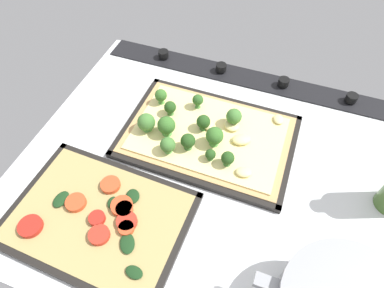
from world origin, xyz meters
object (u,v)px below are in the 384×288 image
Objects in this scene: baking_tray_front at (208,137)px; baking_tray_back at (99,218)px; veggie_pizza_back at (99,217)px; broccoli_pizza at (203,133)px.

baking_tray_front is 1.12× the size of baking_tray_back.
baking_tray_back is 1.08× the size of veggie_pizza_back.
baking_tray_front is at bearing -117.02° from veggie_pizza_back.
broccoli_pizza is at bearing -115.56° from veggie_pizza_back.
broccoli_pizza is 28.07cm from veggie_pizza_back.
veggie_pizza_back is (13.13, 25.76, 0.77)cm from baking_tray_front.
baking_tray_back is (13.21, 25.80, 0.01)cm from baking_tray_front.
baking_tray_back is at bearing 64.33° from broccoli_pizza.
baking_tray_back is 0.77cm from veggie_pizza_back.
baking_tray_front is at bearing -117.12° from baking_tray_back.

